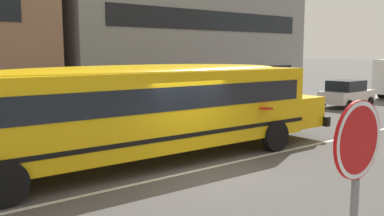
# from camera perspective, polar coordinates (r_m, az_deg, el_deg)

# --- Properties ---
(ground_plane) EXTENTS (400.00, 400.00, 0.00)m
(ground_plane) POSITION_cam_1_polar(r_m,az_deg,el_deg) (11.88, 0.58, -8.57)
(ground_plane) COLOR #54514F
(sidewalk_far) EXTENTS (120.00, 3.00, 0.01)m
(sidewalk_far) POSITION_cam_1_polar(r_m,az_deg,el_deg) (18.56, -14.89, -2.92)
(sidewalk_far) COLOR gray
(sidewalk_far) RESTS_ON ground_plane
(lane_centreline) EXTENTS (110.00, 0.16, 0.01)m
(lane_centreline) POSITION_cam_1_polar(r_m,az_deg,el_deg) (11.88, 0.58, -8.55)
(lane_centreline) COLOR silver
(lane_centreline) RESTS_ON ground_plane
(school_bus) EXTENTS (13.26, 3.27, 2.96)m
(school_bus) POSITION_cam_1_polar(r_m,az_deg,el_deg) (12.55, -5.39, 0.46)
(school_bus) COLOR yellow
(school_bus) RESTS_ON ground_plane
(parked_car_white_far_corner) EXTENTS (3.99, 2.06, 1.64)m
(parked_car_white_far_corner) POSITION_cam_1_polar(r_m,az_deg,el_deg) (27.19, 20.38, 1.90)
(parked_car_white_far_corner) COLOR silver
(parked_car_white_far_corner) RESTS_ON ground_plane
(stop_sign_post) EXTENTS (0.70, 0.07, 2.90)m
(stop_sign_post) POSITION_cam_1_polar(r_m,az_deg,el_deg) (3.97, 21.50, -8.55)
(stop_sign_post) COLOR slate
(stop_sign_post) RESTS_ON ground_plane
(apartment_block_far_centre) EXTENTS (16.41, 11.01, 13.30)m
(apartment_block_far_centre) POSITION_cam_1_polar(r_m,az_deg,el_deg) (28.90, -4.20, 14.19)
(apartment_block_far_centre) COLOR gray
(apartment_block_far_centre) RESTS_ON ground_plane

